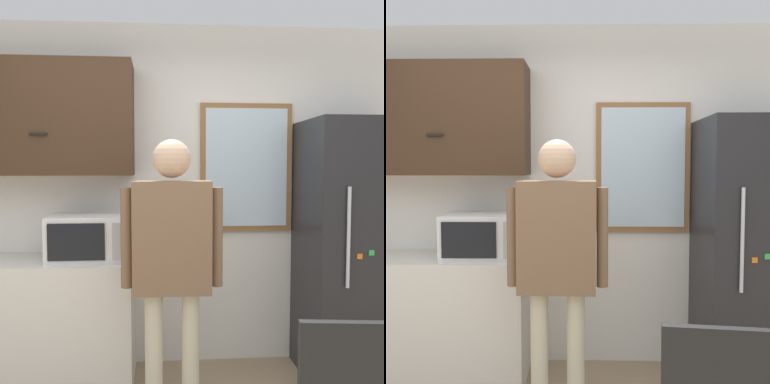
# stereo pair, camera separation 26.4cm
# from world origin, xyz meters

# --- Properties ---
(back_wall) EXTENTS (6.00, 0.06, 2.70)m
(back_wall) POSITION_xyz_m (0.00, 1.77, 1.35)
(back_wall) COLOR white
(back_wall) RESTS_ON ground_plane
(microwave) EXTENTS (0.54, 0.39, 0.32)m
(microwave) POSITION_xyz_m (-0.55, 1.42, 1.08)
(microwave) COLOR white
(microwave) RESTS_ON counter
(person) EXTENTS (0.62, 0.23, 1.75)m
(person) POSITION_xyz_m (0.04, 0.91, 1.08)
(person) COLOR beige
(person) RESTS_ON ground_plane
(refrigerator) EXTENTS (0.75, 0.70, 1.93)m
(refrigerator) POSITION_xyz_m (1.42, 1.39, 0.97)
(refrigerator) COLOR #232326
(refrigerator) RESTS_ON ground_plane
(window) EXTENTS (0.74, 0.05, 1.02)m
(window) POSITION_xyz_m (0.66, 1.72, 1.58)
(window) COLOR olive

